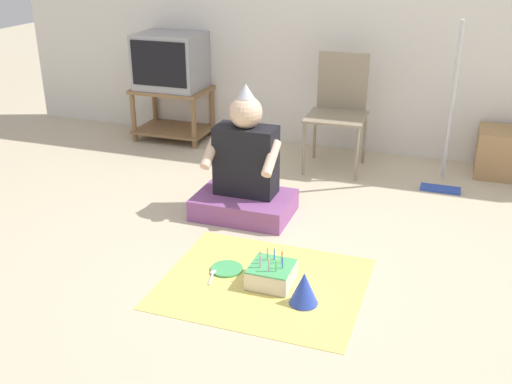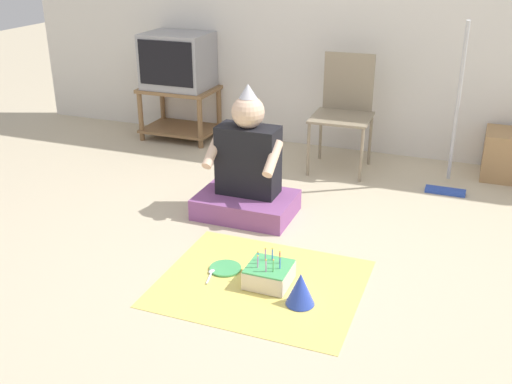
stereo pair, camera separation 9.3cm
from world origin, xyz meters
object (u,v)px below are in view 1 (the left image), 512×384
dust_mop (447,142)px  birthday_cake (271,274)px  party_hat_blue (304,288)px  folding_chair (339,104)px  person_seated (245,174)px  tv (170,61)px  paper_plate (227,269)px

dust_mop → birthday_cake: 1.86m
birthday_cake → party_hat_blue: birthday_cake is taller
dust_mop → party_hat_blue: size_ratio=7.06×
folding_chair → party_hat_blue: bearing=-82.2°
person_seated → party_hat_blue: bearing=-54.5°
tv → party_hat_blue: tv is taller
folding_chair → birthday_cake: 1.94m
tv → dust_mop: bearing=-9.7°
folding_chair → dust_mop: dust_mop is taller
paper_plate → tv: bearing=123.3°
person_seated → paper_plate: (0.16, -0.73, -0.27)m
person_seated → paper_plate: bearing=-77.6°
dust_mop → tv: bearing=170.3°
party_hat_blue → folding_chair: bearing=97.8°
birthday_cake → party_hat_blue: size_ratio=1.32×
party_hat_blue → dust_mop: bearing=72.7°
birthday_cake → paper_plate: bearing=169.7°
dust_mop → birthday_cake: size_ratio=5.33×
paper_plate → folding_chair: bearing=83.4°
person_seated → party_hat_blue: (0.65, -0.91, -0.19)m
tv → folding_chair: (1.54, -0.19, -0.20)m
dust_mop → party_hat_blue: bearing=-107.3°
tv → party_hat_blue: (1.82, -2.20, -0.61)m
dust_mop → paper_plate: size_ratio=6.85×
birthday_cake → paper_plate: size_ratio=1.28×
birthday_cake → party_hat_blue: bearing=-30.4°
folding_chair → paper_plate: 1.91m
birthday_cake → person_seated: bearing=119.2°
tv → party_hat_blue: bearing=-50.5°
person_seated → party_hat_blue: size_ratio=5.07×
tv → person_seated: (1.17, -1.29, -0.42)m
person_seated → paper_plate: size_ratio=4.92×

